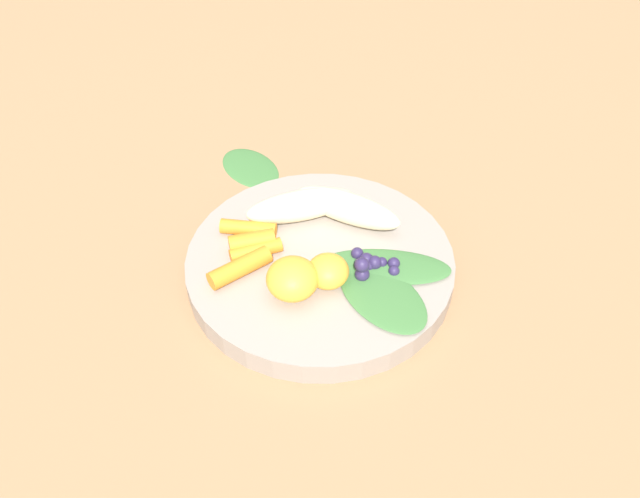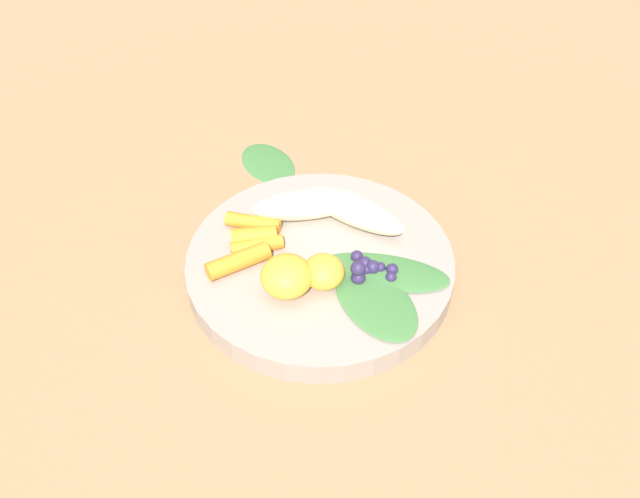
# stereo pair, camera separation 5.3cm
# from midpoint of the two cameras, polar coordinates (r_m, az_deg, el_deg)

# --- Properties ---
(ground_plane) EXTENTS (2.40, 2.40, 0.00)m
(ground_plane) POSITION_cam_midpoint_polar(r_m,az_deg,el_deg) (0.66, 2.28, -2.24)
(ground_plane) COLOR #99704C
(bowl) EXTENTS (0.27, 0.27, 0.02)m
(bowl) POSITION_cam_midpoint_polar(r_m,az_deg,el_deg) (0.66, 2.31, -1.49)
(bowl) COLOR gray
(bowl) RESTS_ON ground_plane
(banana_peeled_left) EXTENTS (0.05, 0.12, 0.03)m
(banana_peeled_left) POSITION_cam_midpoint_polar(r_m,az_deg,el_deg) (0.68, 1.13, 3.85)
(banana_peeled_left) COLOR beige
(banana_peeled_left) RESTS_ON bowl
(banana_peeled_right) EXTENTS (0.11, 0.10, 0.03)m
(banana_peeled_right) POSITION_cam_midpoint_polar(r_m,az_deg,el_deg) (0.68, 5.23, 3.34)
(banana_peeled_right) COLOR beige
(banana_peeled_right) RESTS_ON bowl
(orange_segment_near) EXTENTS (0.04, 0.04, 0.03)m
(orange_segment_near) POSITION_cam_midpoint_polar(r_m,az_deg,el_deg) (0.61, 2.80, -2.10)
(orange_segment_near) COLOR #F4A833
(orange_segment_near) RESTS_ON bowl
(orange_segment_far) EXTENTS (0.05, 0.05, 0.04)m
(orange_segment_far) POSITION_cam_midpoint_polar(r_m,az_deg,el_deg) (0.60, -0.42, -2.51)
(orange_segment_far) COLOR #F4A833
(orange_segment_far) RESTS_ON bowl
(carrot_front) EXTENTS (0.05, 0.06, 0.02)m
(carrot_front) POSITION_cam_midpoint_polar(r_m,az_deg,el_deg) (0.67, -3.66, 2.22)
(carrot_front) COLOR orange
(carrot_front) RESTS_ON bowl
(carrot_mid_left) EXTENTS (0.03, 0.05, 0.02)m
(carrot_mid_left) POSITION_cam_midpoint_polar(r_m,az_deg,el_deg) (0.65, -3.50, 1.03)
(carrot_mid_left) COLOR orange
(carrot_mid_left) RESTS_ON bowl
(carrot_mid_right) EXTENTS (0.02, 0.05, 0.01)m
(carrot_mid_right) POSITION_cam_midpoint_polar(r_m,az_deg,el_deg) (0.65, -3.23, 0.23)
(carrot_mid_right) COLOR orange
(carrot_mid_right) RESTS_ON bowl
(carrot_rear) EXTENTS (0.03, 0.07, 0.02)m
(carrot_rear) POSITION_cam_midpoint_polar(r_m,az_deg,el_deg) (0.63, -4.82, -1.14)
(carrot_rear) COLOR orange
(carrot_rear) RESTS_ON bowl
(blueberry_pile) EXTENTS (0.05, 0.05, 0.03)m
(blueberry_pile) POSITION_cam_midpoint_polar(r_m,az_deg,el_deg) (0.63, 6.58, -1.79)
(blueberry_pile) COLOR #2D234C
(blueberry_pile) RESTS_ON bowl
(kale_leaf_left) EXTENTS (0.11, 0.08, 0.00)m
(kale_leaf_left) POSITION_cam_midpoint_polar(r_m,az_deg,el_deg) (0.61, 7.40, -4.65)
(kale_leaf_left) COLOR #3D7038
(kale_leaf_left) RESTS_ON bowl
(kale_leaf_right) EXTENTS (0.11, 0.13, 0.00)m
(kale_leaf_right) POSITION_cam_midpoint_polar(r_m,az_deg,el_deg) (0.63, 8.01, -2.11)
(kale_leaf_right) COLOR #3D7038
(kale_leaf_right) RESTS_ON bowl
(kale_leaf_stray) EXTENTS (0.10, 0.07, 0.01)m
(kale_leaf_stray) POSITION_cam_midpoint_polar(r_m,az_deg,el_deg) (0.80, -2.70, 7.56)
(kale_leaf_stray) COLOR #3D7038
(kale_leaf_stray) RESTS_ON ground_plane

